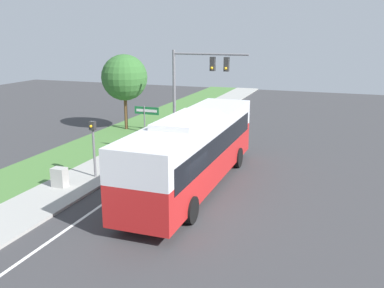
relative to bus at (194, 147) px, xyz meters
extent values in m
plane|color=#38383A|center=(0.59, -3.29, -2.00)|extent=(80.00, 80.00, 0.00)
cube|color=#9E9E99|center=(-5.61, -3.29, -1.94)|extent=(2.80, 80.00, 0.12)
cube|color=silver|center=(-3.01, -3.29, -1.99)|extent=(0.14, 30.00, 0.01)
cube|color=red|center=(0.00, 0.01, -0.75)|extent=(2.57, 12.25, 1.61)
cube|color=silver|center=(0.00, 0.01, 0.71)|extent=(2.57, 12.25, 1.32)
cube|color=black|center=(0.00, 0.01, 0.26)|extent=(2.61, 11.27, 1.00)
cube|color=silver|center=(0.00, -0.90, 1.49)|extent=(1.80, 4.29, 0.24)
cylinder|color=black|center=(-1.24, 3.81, -1.45)|extent=(0.28, 1.09, 1.09)
cylinder|color=black|center=(1.24, 3.81, -1.45)|extent=(0.28, 1.09, 1.09)
cylinder|color=black|center=(-1.24, -3.78, -1.45)|extent=(0.28, 1.09, 1.09)
cylinder|color=black|center=(1.24, -3.78, -1.45)|extent=(0.28, 1.09, 1.09)
cylinder|color=slate|center=(-4.46, 8.53, 1.05)|extent=(0.20, 0.20, 6.10)
cylinder|color=slate|center=(-1.92, 8.53, 3.85)|extent=(5.06, 0.14, 0.14)
cube|color=#2D2D2D|center=(-1.75, 8.53, 3.23)|extent=(0.32, 0.28, 0.90)
sphere|color=yellow|center=(-1.75, 8.35, 2.98)|extent=(0.18, 0.18, 0.18)
cube|color=#2D2D2D|center=(-0.83, 8.53, 3.23)|extent=(0.32, 0.28, 0.90)
sphere|color=yellow|center=(-0.83, 8.35, 2.98)|extent=(0.18, 0.18, 0.18)
cylinder|color=slate|center=(-5.11, -0.54, -0.51)|extent=(0.12, 0.12, 2.98)
cube|color=#2D2D2D|center=(-5.11, -0.54, 0.76)|extent=(0.28, 0.24, 0.44)
sphere|color=yellow|center=(-5.11, -0.69, 0.76)|extent=(0.14, 0.14, 0.14)
cylinder|color=slate|center=(-4.79, 4.58, -0.53)|extent=(0.08, 0.08, 2.95)
cube|color=#196B33|center=(-4.63, 4.58, 0.67)|extent=(1.59, 0.03, 0.46)
cube|color=white|center=(-4.63, 4.56, 0.67)|extent=(1.35, 0.01, 0.16)
cube|color=#A8A8A3|center=(-5.92, -2.35, -1.42)|extent=(0.68, 0.50, 0.91)
cylinder|color=brown|center=(-8.97, 9.92, -0.47)|extent=(0.24, 0.24, 2.86)
sphere|color=#33662D|center=(-8.97, 9.92, 1.97)|extent=(3.39, 3.39, 3.39)
camera|label=1|loc=(6.48, -18.24, 5.24)|focal=40.00mm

